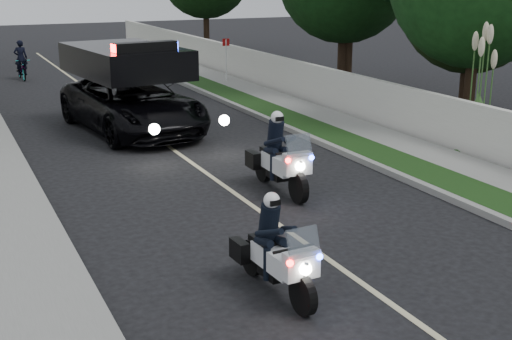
% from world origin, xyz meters
% --- Properties ---
extents(ground, '(120.00, 120.00, 0.00)m').
position_xyz_m(ground, '(0.00, 0.00, 0.00)').
color(ground, black).
rests_on(ground, ground).
extents(curb_right, '(0.20, 60.00, 0.15)m').
position_xyz_m(curb_right, '(4.10, 10.00, 0.07)').
color(curb_right, gray).
rests_on(curb_right, ground).
extents(grass_verge, '(1.20, 60.00, 0.16)m').
position_xyz_m(grass_verge, '(4.80, 10.00, 0.08)').
color(grass_verge, '#193814').
rests_on(grass_verge, ground).
extents(sidewalk_right, '(1.40, 60.00, 0.16)m').
position_xyz_m(sidewalk_right, '(6.10, 10.00, 0.08)').
color(sidewalk_right, gray).
rests_on(sidewalk_right, ground).
extents(property_wall, '(0.22, 60.00, 1.50)m').
position_xyz_m(property_wall, '(7.10, 10.00, 0.75)').
color(property_wall, beige).
rests_on(property_wall, ground).
extents(curb_left, '(0.20, 60.00, 0.15)m').
position_xyz_m(curb_left, '(-4.10, 10.00, 0.07)').
color(curb_left, gray).
rests_on(curb_left, ground).
extents(lane_marking, '(0.12, 50.00, 0.01)m').
position_xyz_m(lane_marking, '(0.00, 10.00, 0.00)').
color(lane_marking, '#BFB78C').
rests_on(lane_marking, ground).
extents(police_moto_left, '(0.78, 1.95, 1.63)m').
position_xyz_m(police_moto_left, '(-1.42, -0.99, 0.00)').
color(police_moto_left, silver).
rests_on(police_moto_left, ground).
extents(police_moto_right, '(0.79, 2.20, 1.86)m').
position_xyz_m(police_moto_right, '(1.00, 3.64, 0.00)').
color(police_moto_right, silver).
rests_on(police_moto_right, ground).
extents(police_suv, '(3.73, 6.71, 3.11)m').
position_xyz_m(police_suv, '(-0.39, 11.10, 0.00)').
color(police_suv, black).
rests_on(police_suv, ground).
extents(bicycle, '(0.72, 1.86, 0.96)m').
position_xyz_m(bicycle, '(-2.18, 24.02, 0.00)').
color(bicycle, black).
rests_on(bicycle, ground).
extents(cyclist, '(0.60, 0.42, 1.63)m').
position_xyz_m(cyclist, '(-2.18, 24.02, 0.00)').
color(cyclist, black).
rests_on(cyclist, ground).
extents(sign_post, '(0.37, 0.37, 2.08)m').
position_xyz_m(sign_post, '(6.00, 18.79, 0.00)').
color(sign_post, '#A00B17').
rests_on(sign_post, ground).
extents(pampas_far, '(1.70, 1.70, 3.78)m').
position_xyz_m(pampas_far, '(7.60, 4.56, 0.00)').
color(pampas_far, beige).
rests_on(pampas_far, ground).
extents(tree_right_a, '(5.61, 5.61, 7.64)m').
position_xyz_m(tree_right_a, '(10.00, 7.81, 0.00)').
color(tree_right_a, black).
rests_on(tree_right_a, ground).
extents(tree_right_b, '(6.56, 6.56, 9.02)m').
position_xyz_m(tree_right_b, '(9.42, 6.94, 0.00)').
color(tree_right_b, '#164115').
rests_on(tree_right_b, ground).
extents(tree_right_c, '(6.09, 6.09, 9.28)m').
position_xyz_m(tree_right_c, '(9.62, 14.89, 0.00)').
color(tree_right_c, '#113510').
rests_on(tree_right_c, ground).
extents(tree_right_d, '(8.18, 8.18, 13.42)m').
position_xyz_m(tree_right_d, '(9.88, 14.83, 0.00)').
color(tree_right_d, '#143E16').
rests_on(tree_right_d, ground).
extents(tree_right_e, '(5.70, 5.70, 9.42)m').
position_xyz_m(tree_right_e, '(9.87, 31.27, 0.00)').
color(tree_right_e, black).
rests_on(tree_right_e, ground).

